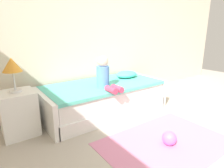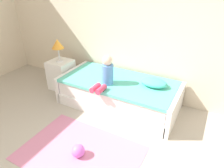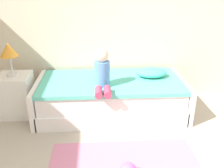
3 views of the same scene
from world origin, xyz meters
TOP-DOWN VIEW (x-y plane):
  - wall_rear at (0.00, 2.60)m, footprint 7.20×0.10m
  - bed at (-0.51, 2.00)m, footprint 2.11×1.00m
  - nightstand at (-1.86, 2.02)m, footprint 0.44×0.44m
  - table_lamp at (-1.86, 2.02)m, footprint 0.24×0.24m
  - child_figure at (-0.64, 1.77)m, footprint 0.20×0.51m
  - pillow at (0.08, 2.10)m, footprint 0.44×0.30m
  - toy_ball at (-0.43, 0.65)m, footprint 0.18×0.18m
  - area_rug at (-0.44, 0.70)m, footprint 1.60×1.10m

SIDE VIEW (x-z plane):
  - area_rug at x=-0.44m, z-range 0.00..0.01m
  - toy_ball at x=-0.43m, z-range 0.00..0.18m
  - bed at x=-0.51m, z-range 0.00..0.50m
  - nightstand at x=-1.86m, z-range 0.00..0.60m
  - pillow at x=0.08m, z-range 0.50..0.63m
  - child_figure at x=-0.64m, z-range 0.45..0.96m
  - table_lamp at x=-1.86m, z-range 0.71..1.16m
  - wall_rear at x=0.00m, z-range 0.00..2.90m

